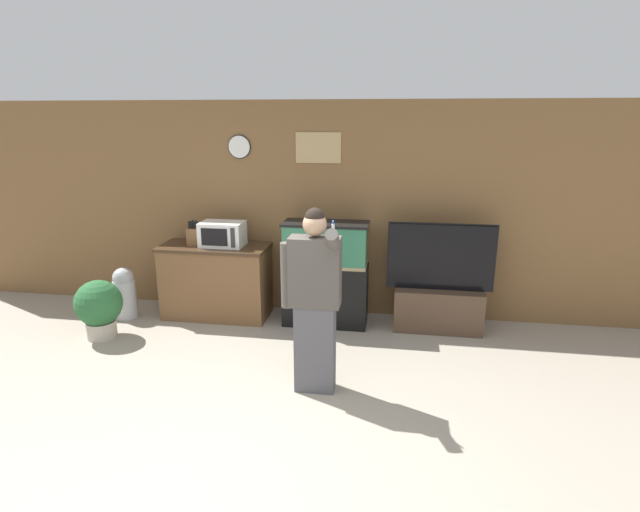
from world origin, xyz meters
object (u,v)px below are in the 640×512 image
at_px(microwave, 222,234).
at_px(counter_island, 216,281).
at_px(aquarium_on_stand, 326,274).
at_px(potted_plant, 99,306).
at_px(tv_on_stand, 438,299).
at_px(knife_block, 193,236).
at_px(trash_bin, 125,292).
at_px(person_standing, 314,299).

bearing_deg(microwave, counter_island, -179.90).
relative_size(counter_island, aquarium_on_stand, 1.06).
xyz_separation_m(microwave, potted_plant, (-1.18, -0.82, -0.68)).
bearing_deg(tv_on_stand, knife_block, -179.11).
relative_size(knife_block, trash_bin, 0.50).
bearing_deg(person_standing, knife_block, 139.13).
xyz_separation_m(person_standing, trash_bin, (-2.58, 1.30, -0.55)).
relative_size(microwave, knife_block, 1.61).
relative_size(counter_island, knife_block, 4.15).
relative_size(person_standing, potted_plant, 2.51).
bearing_deg(microwave, aquarium_on_stand, -0.91).
bearing_deg(knife_block, aquarium_on_stand, 0.62).
bearing_deg(person_standing, potted_plant, 164.42).
distance_m(microwave, tv_on_stand, 2.66).
xyz_separation_m(person_standing, potted_plant, (-2.55, 0.71, -0.50)).
relative_size(microwave, tv_on_stand, 0.41).
xyz_separation_m(counter_island, tv_on_stand, (2.68, 0.01, -0.08)).
bearing_deg(counter_island, trash_bin, -168.31).
bearing_deg(knife_block, person_standing, -40.87).
distance_m(knife_block, person_standing, 2.29).
xyz_separation_m(knife_block, person_standing, (1.73, -1.49, -0.14)).
height_order(person_standing, potted_plant, person_standing).
xyz_separation_m(counter_island, person_standing, (1.48, -1.53, 0.42)).
bearing_deg(trash_bin, person_standing, -26.75).
bearing_deg(aquarium_on_stand, person_standing, -85.60).
distance_m(counter_island, aquarium_on_stand, 1.38).
distance_m(tv_on_stand, trash_bin, 3.79).
relative_size(knife_block, person_standing, 0.19).
bearing_deg(knife_block, tv_on_stand, 0.89).
height_order(counter_island, knife_block, knife_block).
xyz_separation_m(aquarium_on_stand, trash_bin, (-2.47, -0.21, -0.29)).
height_order(tv_on_stand, potted_plant, tv_on_stand).
distance_m(knife_block, aquarium_on_stand, 1.66).
distance_m(counter_island, person_standing, 2.17).
bearing_deg(potted_plant, microwave, 34.68).
bearing_deg(tv_on_stand, counter_island, -179.82).
xyz_separation_m(microwave, knife_block, (-0.36, -0.04, -0.03)).
bearing_deg(potted_plant, knife_block, 43.36).
bearing_deg(knife_block, counter_island, 8.74).
height_order(knife_block, potted_plant, knife_block).
xyz_separation_m(microwave, trash_bin, (-1.21, -0.23, -0.73)).
height_order(microwave, person_standing, person_standing).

